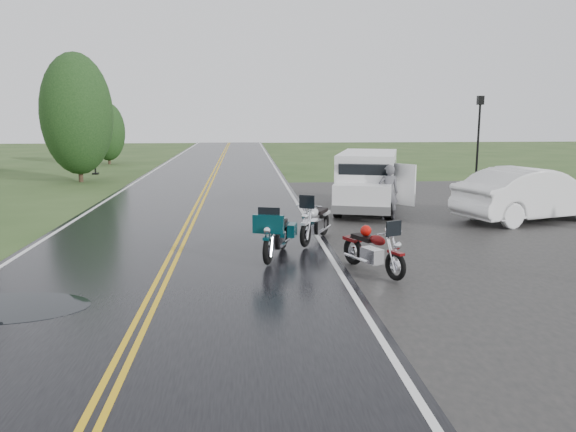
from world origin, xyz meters
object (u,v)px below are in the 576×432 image
object	(u,v)px
motorcycle_red	(396,255)
lamp_post_far_right	(478,142)
motorcycle_silver	(306,224)
person_at_van	(388,193)
lamp_post_far_left	(94,139)
sedan_white	(532,195)
van_white	(338,187)
motorcycle_teal	(268,239)

from	to	relation	value
motorcycle_red	lamp_post_far_right	bearing A→B (deg)	37.60
motorcycle_red	motorcycle_silver	bearing A→B (deg)	91.81
lamp_post_far_right	person_at_van	bearing A→B (deg)	-128.30
motorcycle_red	lamp_post_far_left	world-z (taller)	lamp_post_far_left
motorcycle_red	sedan_white	bearing A→B (deg)	21.42
van_white	sedan_white	size ratio (longest dim) A/B	1.04
motorcycle_teal	van_white	size ratio (longest dim) A/B	0.41
motorcycle_red	motorcycle_teal	distance (m)	2.95
motorcycle_silver	person_at_van	world-z (taller)	person_at_van
person_at_van	lamp_post_far_left	world-z (taller)	lamp_post_far_left
motorcycle_teal	lamp_post_far_left	world-z (taller)	lamp_post_far_left
motorcycle_red	lamp_post_far_right	distance (m)	17.02
motorcycle_red	motorcycle_silver	xyz separation A→B (m)	(-1.52, 3.11, 0.05)
motorcycle_silver	van_white	bearing A→B (deg)	94.83
van_white	person_at_van	world-z (taller)	van_white
lamp_post_far_left	sedan_white	bearing A→B (deg)	-42.06
motorcycle_red	motorcycle_silver	distance (m)	3.46
motorcycle_red	lamp_post_far_right	size ratio (longest dim) A/B	0.47
sedan_white	lamp_post_far_right	size ratio (longest dim) A/B	1.20
motorcycle_silver	sedan_white	bearing A→B (deg)	47.80
sedan_white	lamp_post_far_left	size ratio (longest dim) A/B	1.29
sedan_white	lamp_post_far_right	xyz separation A→B (m)	(1.74, 8.54, 1.32)
van_white	person_at_van	distance (m)	1.67
motorcycle_teal	person_at_van	bearing A→B (deg)	68.33
motorcycle_red	van_white	bearing A→B (deg)	65.24
sedan_white	motorcycle_red	bearing A→B (deg)	117.07
motorcycle_red	motorcycle_teal	size ratio (longest dim) A/B	0.93
motorcycle_teal	lamp_post_far_right	distance (m)	17.19
motorcycle_teal	lamp_post_far_right	size ratio (longest dim) A/B	0.51
lamp_post_far_right	motorcycle_red	bearing A→B (deg)	-118.13
motorcycle_teal	lamp_post_far_right	xyz separation A→B (m)	(10.55, 13.49, 1.53)
sedan_white	lamp_post_far_right	bearing A→B (deg)	-30.12
motorcycle_red	lamp_post_far_left	bearing A→B (deg)	93.15
motorcycle_teal	lamp_post_far_right	bearing A→B (deg)	67.92
lamp_post_far_right	sedan_white	bearing A→B (deg)	-101.50
lamp_post_far_left	lamp_post_far_right	xyz separation A→B (m)	(19.74, -7.71, 0.15)
van_white	person_at_van	xyz separation A→B (m)	(1.56, -0.58, -0.16)
motorcycle_teal	person_at_van	world-z (taller)	person_at_van
motorcycle_teal	person_at_van	distance (m)	6.86
van_white	sedan_white	xyz separation A→B (m)	(6.19, -1.06, -0.20)
motorcycle_teal	sedan_white	world-z (taller)	sedan_white
van_white	lamp_post_far_right	distance (m)	10.95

